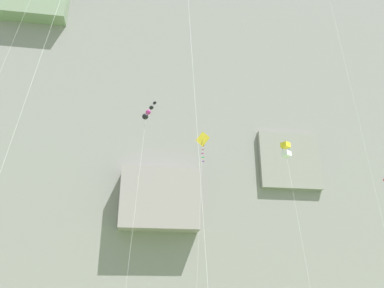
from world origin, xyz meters
TOP-DOWN VIEW (x-y plane):
  - cliff_face at (-0.01, 60.76)m, footprint 180.00×26.11m
  - kite_diamond_upper_right at (15.42, 23.22)m, footprint 1.57×4.64m
  - kite_windsock_mid_center at (-2.62, 29.00)m, footprint 2.09×6.13m
  - kite_diamond_low_center at (4.44, 37.71)m, footprint 2.63×6.40m
  - kite_box_upper_mid at (11.85, 29.88)m, footprint 1.88×6.22m

SIDE VIEW (x-z plane):
  - kite_box_upper_mid at x=11.85m, z-range 7.99..25.59m
  - kite_windsock_mid_center at x=-2.62m, z-range 9.51..29.63m
  - kite_diamond_low_center at x=4.44m, z-range 9.41..31.46m
  - kite_diamond_upper_right at x=15.42m, z-range 13.62..48.33m
  - cliff_face at x=-0.01m, z-range -0.02..80.11m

